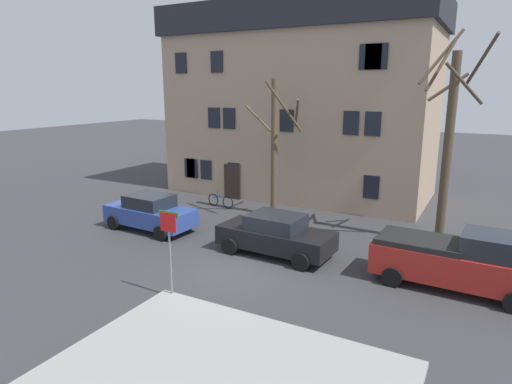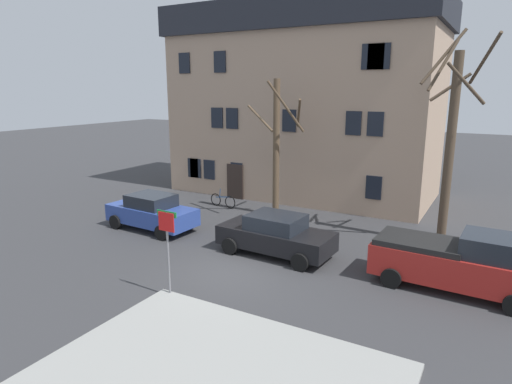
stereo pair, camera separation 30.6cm
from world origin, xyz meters
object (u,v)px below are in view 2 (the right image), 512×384
at_px(street_sign_pole, 167,238).
at_px(car_black_sedan, 276,235).
at_px(tree_bare_near, 277,145).
at_px(building_main, 304,101).
at_px(bicycle_leaning, 223,201).
at_px(car_blue_sedan, 152,212).
at_px(pickup_truck_red, 458,262).
at_px(tree_bare_mid, 451,139).

bearing_deg(street_sign_pole, car_black_sedan, 75.23).
bearing_deg(tree_bare_near, car_black_sedan, -63.34).
bearing_deg(building_main, car_black_sedan, -71.76).
distance_m(tree_bare_near, bicycle_leaning, 4.76).
xyz_separation_m(building_main, bicycle_leaning, (-2.35, -5.72, -5.36)).
relative_size(car_blue_sedan, pickup_truck_red, 0.84).
distance_m(tree_bare_near, tree_bare_mid, 8.16).
bearing_deg(street_sign_pole, car_blue_sedan, 136.81).
relative_size(building_main, tree_bare_near, 2.31).
bearing_deg(building_main, street_sign_pole, -81.85).
height_order(building_main, tree_bare_mid, building_main).
height_order(car_black_sedan, pickup_truck_red, pickup_truck_red).
bearing_deg(tree_bare_near, car_blue_sedan, -129.23).
bearing_deg(pickup_truck_red, bicycle_leaning, 158.58).
bearing_deg(car_black_sedan, tree_bare_near, 116.66).
relative_size(tree_bare_near, car_black_sedan, 1.49).
height_order(pickup_truck_red, bicycle_leaning, pickup_truck_red).
distance_m(building_main, bicycle_leaning, 8.18).
bearing_deg(building_main, bicycle_leaning, -112.36).
distance_m(car_blue_sedan, street_sign_pole, 7.33).
height_order(car_blue_sedan, street_sign_pole, street_sign_pole).
relative_size(car_black_sedan, pickup_truck_red, 0.87).
height_order(tree_bare_near, street_sign_pole, tree_bare_near).
distance_m(tree_bare_mid, pickup_truck_red, 5.81).
bearing_deg(car_blue_sedan, building_main, 74.11).
distance_m(building_main, street_sign_pole, 16.23).
bearing_deg(pickup_truck_red, car_blue_sedan, -179.75).
relative_size(pickup_truck_red, street_sign_pole, 1.89).
xyz_separation_m(tree_bare_mid, street_sign_pole, (-6.89, -9.53, -2.51)).
xyz_separation_m(building_main, tree_bare_mid, (9.13, -6.10, -1.23)).
bearing_deg(bicycle_leaning, car_blue_sedan, -97.91).
bearing_deg(street_sign_pole, tree_bare_near, 97.02).
distance_m(car_black_sedan, street_sign_pole, 5.21).
bearing_deg(tree_bare_mid, car_blue_sedan, -159.39).
bearing_deg(car_blue_sedan, tree_bare_near, 50.77).
xyz_separation_m(pickup_truck_red, street_sign_pole, (-7.92, -5.01, 0.99)).
xyz_separation_m(tree_bare_near, street_sign_pole, (1.22, -9.93, -1.74)).
height_order(tree_bare_mid, bicycle_leaning, tree_bare_mid).
relative_size(building_main, car_black_sedan, 3.43).
bearing_deg(car_blue_sedan, pickup_truck_red, 0.25).
bearing_deg(street_sign_pole, bicycle_leaning, 114.83).
bearing_deg(tree_bare_mid, car_black_sedan, -140.46).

